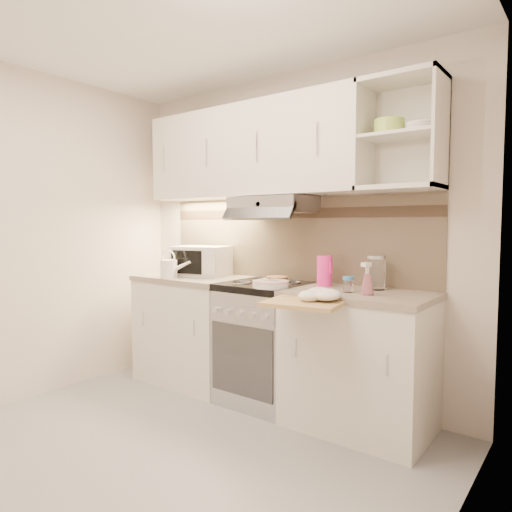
{
  "coord_description": "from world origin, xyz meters",
  "views": [
    {
      "loc": [
        1.97,
        -1.63,
        1.34
      ],
      "look_at": [
        0.02,
        0.95,
        1.11
      ],
      "focal_mm": 32.0,
      "sensor_mm": 36.0,
      "label": 1
    }
  ],
  "objects_px": {
    "electric_range": "(266,342)",
    "plate_stack": "(271,284)",
    "pink_pitcher": "(325,271)",
    "spray_bottle": "(367,281)",
    "cutting_board": "(306,302)",
    "glass_jar": "(377,272)",
    "watering_can": "(170,268)",
    "microwave": "(201,261)"
  },
  "relations": [
    {
      "from": "watering_can",
      "to": "pink_pitcher",
      "type": "distance_m",
      "value": 1.28
    },
    {
      "from": "microwave",
      "to": "watering_can",
      "type": "relative_size",
      "value": 1.94
    },
    {
      "from": "plate_stack",
      "to": "spray_bottle",
      "type": "relative_size",
      "value": 1.17
    },
    {
      "from": "plate_stack",
      "to": "glass_jar",
      "type": "xyz_separation_m",
      "value": [
        0.62,
        0.33,
        0.09
      ]
    },
    {
      "from": "electric_range",
      "to": "microwave",
      "type": "bearing_deg",
      "value": 174.88
    },
    {
      "from": "spray_bottle",
      "to": "cutting_board",
      "type": "height_order",
      "value": "spray_bottle"
    },
    {
      "from": "pink_pitcher",
      "to": "cutting_board",
      "type": "bearing_deg",
      "value": -65.28
    },
    {
      "from": "electric_range",
      "to": "pink_pitcher",
      "type": "relative_size",
      "value": 4.21
    },
    {
      "from": "pink_pitcher",
      "to": "glass_jar",
      "type": "xyz_separation_m",
      "value": [
        0.37,
        0.03,
        0.01
      ]
    },
    {
      "from": "pink_pitcher",
      "to": "plate_stack",
      "type": "bearing_deg",
      "value": -122.96
    },
    {
      "from": "electric_range",
      "to": "spray_bottle",
      "type": "distance_m",
      "value": 1.0
    },
    {
      "from": "electric_range",
      "to": "cutting_board",
      "type": "distance_m",
      "value": 0.84
    },
    {
      "from": "microwave",
      "to": "glass_jar",
      "type": "bearing_deg",
      "value": -10.52
    },
    {
      "from": "spray_bottle",
      "to": "electric_range",
      "type": "bearing_deg",
      "value": -167.07
    },
    {
      "from": "electric_range",
      "to": "pink_pitcher",
      "type": "xyz_separation_m",
      "value": [
        0.43,
        0.12,
        0.56
      ]
    },
    {
      "from": "spray_bottle",
      "to": "glass_jar",
      "type": "bearing_deg",
      "value": 119.3
    },
    {
      "from": "watering_can",
      "to": "microwave",
      "type": "bearing_deg",
      "value": 54.09
    },
    {
      "from": "microwave",
      "to": "cutting_board",
      "type": "bearing_deg",
      "value": -34.09
    },
    {
      "from": "glass_jar",
      "to": "cutting_board",
      "type": "xyz_separation_m",
      "value": [
        -0.2,
        -0.57,
        -0.14
      ]
    },
    {
      "from": "plate_stack",
      "to": "glass_jar",
      "type": "distance_m",
      "value": 0.71
    },
    {
      "from": "plate_stack",
      "to": "microwave",
      "type": "bearing_deg",
      "value": 164.7
    },
    {
      "from": "pink_pitcher",
      "to": "glass_jar",
      "type": "relative_size",
      "value": 0.94
    },
    {
      "from": "watering_can",
      "to": "cutting_board",
      "type": "distance_m",
      "value": 1.42
    },
    {
      "from": "glass_jar",
      "to": "spray_bottle",
      "type": "bearing_deg",
      "value": -80.2
    },
    {
      "from": "pink_pitcher",
      "to": "spray_bottle",
      "type": "distance_m",
      "value": 0.47
    },
    {
      "from": "microwave",
      "to": "spray_bottle",
      "type": "bearing_deg",
      "value": -19.79
    },
    {
      "from": "microwave",
      "to": "pink_pitcher",
      "type": "height_order",
      "value": "microwave"
    },
    {
      "from": "watering_can",
      "to": "spray_bottle",
      "type": "height_order",
      "value": "watering_can"
    },
    {
      "from": "microwave",
      "to": "cutting_board",
      "type": "xyz_separation_m",
      "value": [
        1.32,
        -0.49,
        -0.15
      ]
    },
    {
      "from": "glass_jar",
      "to": "spray_bottle",
      "type": "relative_size",
      "value": 1.06
    },
    {
      "from": "pink_pitcher",
      "to": "glass_jar",
      "type": "distance_m",
      "value": 0.37
    },
    {
      "from": "spray_bottle",
      "to": "cutting_board",
      "type": "bearing_deg",
      "value": -107.64
    },
    {
      "from": "spray_bottle",
      "to": "watering_can",
      "type": "bearing_deg",
      "value": -156.31
    },
    {
      "from": "pink_pitcher",
      "to": "spray_bottle",
      "type": "bearing_deg",
      "value": -20.22
    },
    {
      "from": "electric_range",
      "to": "plate_stack",
      "type": "xyz_separation_m",
      "value": [
        0.17,
        -0.18,
        0.47
      ]
    },
    {
      "from": "electric_range",
      "to": "plate_stack",
      "type": "distance_m",
      "value": 0.53
    },
    {
      "from": "electric_range",
      "to": "plate_stack",
      "type": "relative_size",
      "value": 3.58
    },
    {
      "from": "microwave",
      "to": "cutting_board",
      "type": "distance_m",
      "value": 1.41
    },
    {
      "from": "watering_can",
      "to": "pink_pitcher",
      "type": "height_order",
      "value": "watering_can"
    },
    {
      "from": "electric_range",
      "to": "pink_pitcher",
      "type": "bearing_deg",
      "value": 15.74
    },
    {
      "from": "plate_stack",
      "to": "spray_bottle",
      "type": "height_order",
      "value": "spray_bottle"
    },
    {
      "from": "watering_can",
      "to": "pink_pitcher",
      "type": "xyz_separation_m",
      "value": [
        1.23,
        0.34,
        0.03
      ]
    }
  ]
}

